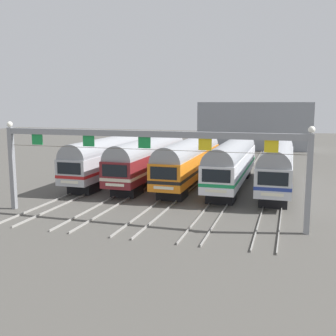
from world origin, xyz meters
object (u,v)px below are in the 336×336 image
(commuter_train_maroon, at_px, (150,157))
(commuter_train_silver, at_px, (277,163))
(catenary_gantry, at_px, (144,148))
(commuter_train_orange, at_px, (190,159))
(commuter_train_white, at_px, (232,161))
(commuter_train_stainless, at_px, (112,156))

(commuter_train_maroon, xyz_separation_m, commuter_train_silver, (13.05, 0.00, 0.00))
(commuter_train_maroon, xyz_separation_m, catenary_gantry, (4.35, -13.49, 2.59))
(catenary_gantry, bearing_deg, commuter_train_orange, 90.00)
(commuter_train_white, distance_m, commuter_train_silver, 4.35)
(commuter_train_maroon, distance_m, commuter_train_orange, 4.35)
(commuter_train_orange, height_order, catenary_gantry, catenary_gantry)
(catenary_gantry, bearing_deg, commuter_train_maroon, 107.86)
(commuter_train_silver, distance_m, catenary_gantry, 16.26)
(commuter_train_white, xyz_separation_m, commuter_train_silver, (4.35, -0.00, -0.00))
(commuter_train_white, bearing_deg, catenary_gantry, -107.86)
(commuter_train_maroon, bearing_deg, catenary_gantry, -72.14)
(commuter_train_orange, xyz_separation_m, commuter_train_silver, (8.70, -0.00, -0.00))
(commuter_train_stainless, relative_size, commuter_train_white, 1.00)
(commuter_train_maroon, xyz_separation_m, commuter_train_white, (8.70, 0.00, 0.00))
(commuter_train_white, bearing_deg, commuter_train_stainless, 180.00)
(commuter_train_stainless, relative_size, commuter_train_silver, 1.00)
(commuter_train_orange, distance_m, commuter_train_silver, 8.70)
(commuter_train_stainless, height_order, commuter_train_silver, commuter_train_stainless)
(commuter_train_stainless, height_order, commuter_train_orange, same)
(catenary_gantry, bearing_deg, commuter_train_silver, 57.20)
(commuter_train_silver, bearing_deg, commuter_train_white, 179.94)
(commuter_train_maroon, height_order, commuter_train_orange, commuter_train_orange)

